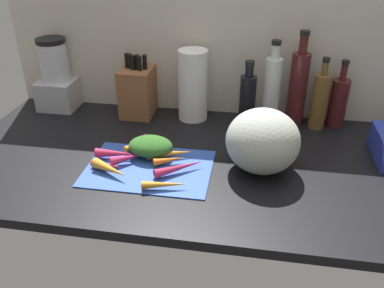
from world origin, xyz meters
The scene contains 23 objects.
ground_plane centered at (0.00, 0.00, -1.50)cm, with size 170.00×80.00×3.00cm, color black.
wall_back centered at (0.00, 38.50, 30.00)cm, with size 170.00×3.00×60.00cm, color beige.
cutting_board centered at (-18.22, -9.75, 0.40)cm, with size 39.26×27.32×0.80cm, color #2D51B7.
carrot_0 centered at (-17.24, 2.45, 2.06)cm, with size 2.53×2.53×16.11cm, color #B2264C.
carrot_1 centered at (-12.86, -3.15, 2.33)cm, with size 3.07×3.07×15.06cm, color orange.
carrot_2 centered at (-12.34, -6.75, 2.02)cm, with size 2.45×2.45×10.19cm, color orange.
carrot_3 centered at (-28.70, -15.60, 2.47)cm, with size 3.33×3.33×13.11cm, color orange.
carrot_4 centered at (-30.98, -12.61, 1.83)cm, with size 2.06×2.06×10.40cm, color #B2264C.
carrot_5 centered at (-29.98, -6.25, 2.41)cm, with size 3.22×3.22×13.61cm, color #B2264C.
carrot_6 centered at (-23.54, 2.48, 1.89)cm, with size 2.19×2.19×13.76cm, color orange.
carrot_7 centered at (-25.95, -8.51, 2.38)cm, with size 3.15×3.15×10.23cm, color #B2264C.
carrot_8 centered at (-10.60, -20.21, 2.01)cm, with size 2.42×2.42×13.60cm, color orange.
carrot_9 centered at (-8.20, -10.87, 2.21)cm, with size 2.81×2.81×16.46cm, color #B2264C.
carrot_greens_pile centered at (-19.47, -2.24, 3.89)cm, with size 14.59×11.23×6.17cm, color #2D6023.
winter_squash centered at (16.36, -3.87, 9.94)cm, with size 22.63×22.57×19.88cm, color #B2B7A8.
knife_block centered at (-32.66, 29.93, 9.83)cm, with size 12.13×15.39×24.43cm.
blender_appliance centered at (-66.86, 31.16, 12.34)cm, with size 14.81×14.81×28.72cm.
paper_towel_roll centered at (-10.63, 29.50, 13.60)cm, with size 11.20×11.20×27.20cm, color white.
bottle_0 centered at (10.30, 27.39, 10.46)cm, with size 6.04×6.04×24.85cm.
bottle_1 centered at (18.83, 27.15, 14.07)cm, with size 6.10×6.10×32.72cm.
bottle_2 centered at (28.28, 30.81, 14.74)cm, with size 6.76×6.76×35.48cm.
bottle_3 centered at (36.50, 28.96, 10.90)cm, with size 5.95×5.95×26.98cm.
bottle_4 centered at (43.66, 31.77, 9.73)cm, with size 6.58×6.58×25.53cm.
Camera 1 is at (12.73, -113.61, 69.04)cm, focal length 37.82 mm.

